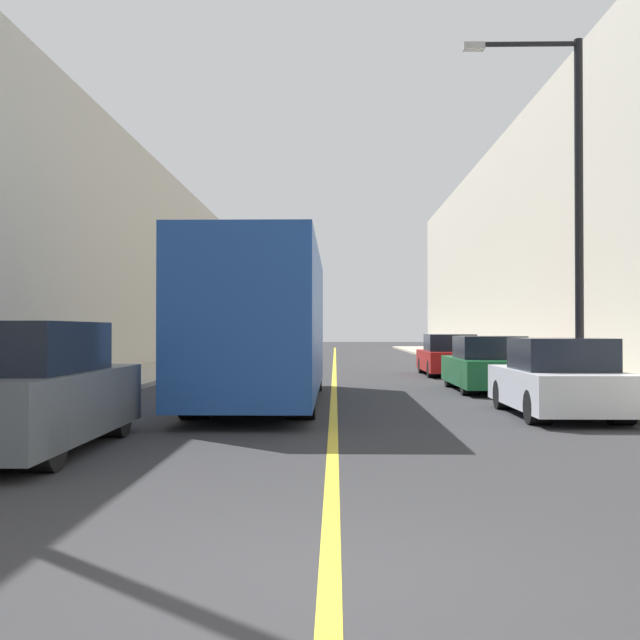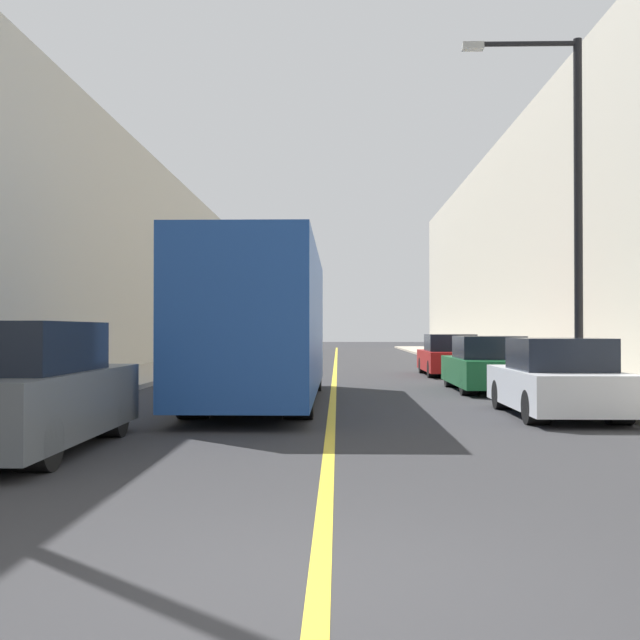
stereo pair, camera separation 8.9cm
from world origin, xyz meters
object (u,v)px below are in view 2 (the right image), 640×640
at_px(car_right_near, 557,381).
at_px(street_lamp_right, 568,193).
at_px(car_right_mid, 487,366).
at_px(parked_suv_left, 21,392).
at_px(bus, 263,323).
at_px(car_right_far, 449,357).

height_order(car_right_near, street_lamp_right, street_lamp_right).
relative_size(car_right_mid, street_lamp_right, 0.54).
distance_m(car_right_near, street_lamp_right, 5.28).
bearing_deg(street_lamp_right, car_right_near, -111.07).
height_order(parked_suv_left, car_right_near, parked_suv_left).
relative_size(bus, car_right_mid, 2.32).
bearing_deg(car_right_near, parked_suv_left, -152.63).
bearing_deg(car_right_mid, bus, -150.51).
distance_m(bus, street_lamp_right, 7.78).
distance_m(bus, car_right_mid, 6.83).
height_order(car_right_near, car_right_mid, car_right_near).
height_order(car_right_mid, car_right_far, car_right_far).
xyz_separation_m(bus, car_right_mid, (5.86, 3.31, -1.18)).
xyz_separation_m(bus, parked_suv_left, (-2.63, -7.20, -1.03)).
bearing_deg(street_lamp_right, parked_suv_left, -142.78).
distance_m(car_right_near, car_right_mid, 6.03).
distance_m(parked_suv_left, car_right_near, 9.74).
bearing_deg(parked_suv_left, car_right_mid, 51.09).
bearing_deg(street_lamp_right, car_right_mid, 112.96).
distance_m(car_right_mid, street_lamp_right, 5.39).
distance_m(parked_suv_left, car_right_far, 19.51).
relative_size(bus, street_lamp_right, 1.25).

